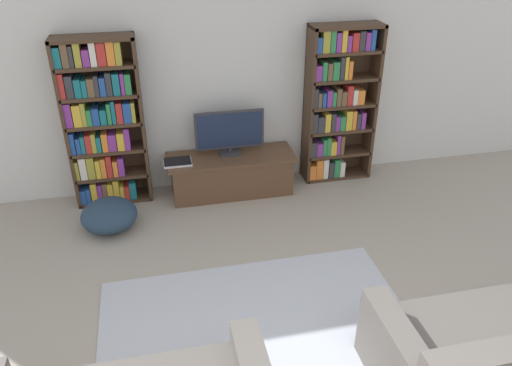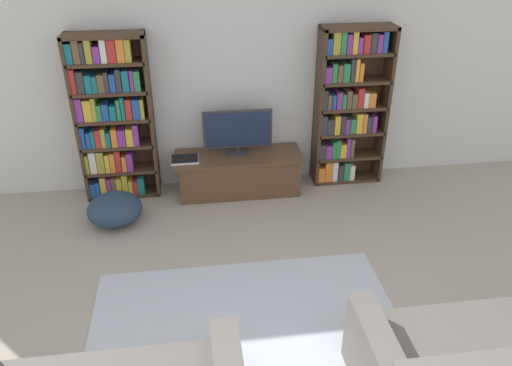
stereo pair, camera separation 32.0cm
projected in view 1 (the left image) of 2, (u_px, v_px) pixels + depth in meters
name	position (u px, v px, depth m)	size (l,w,h in m)	color
wall_back	(230.00, 75.00, 5.53)	(8.80, 0.06, 2.60)	silver
bookshelf_left	(102.00, 122.00, 5.28)	(0.82, 0.30, 1.84)	#422D1E
bookshelf_right	(336.00, 104.00, 5.78)	(0.82, 0.30, 1.84)	#422D1E
tv_stand	(231.00, 174.00, 5.76)	(1.45, 0.53, 0.46)	brown
television	(230.00, 132.00, 5.56)	(0.78, 0.16, 0.52)	#2D2D33
laptop	(177.00, 162.00, 5.48)	(0.31, 0.24, 0.03)	silver
area_rug	(258.00, 328.00, 3.96)	(2.47, 1.61, 0.02)	#B2B7C1
couch_right_sofa	(497.00, 358.00, 3.36)	(1.58, 0.94, 0.79)	#56514C
beanbag_ottoman	(109.00, 215.00, 5.12)	(0.57, 0.57, 0.31)	#23384C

